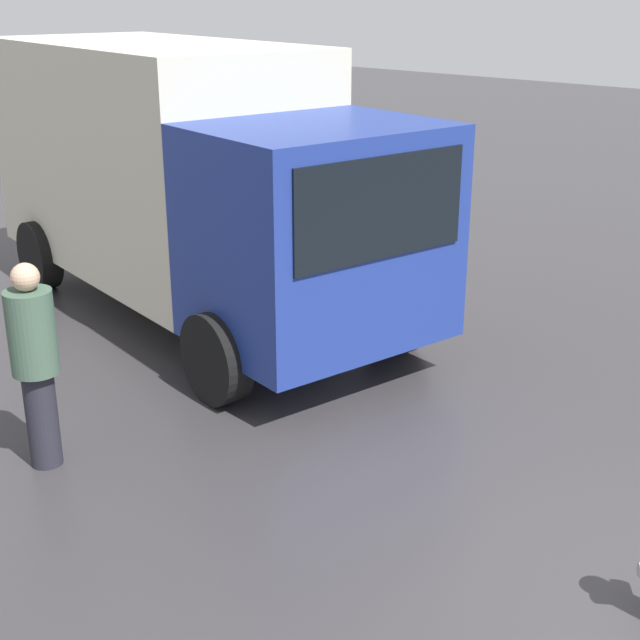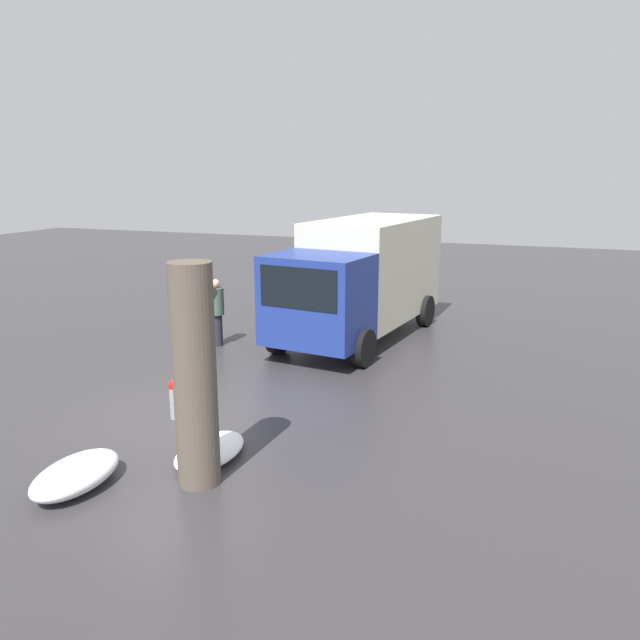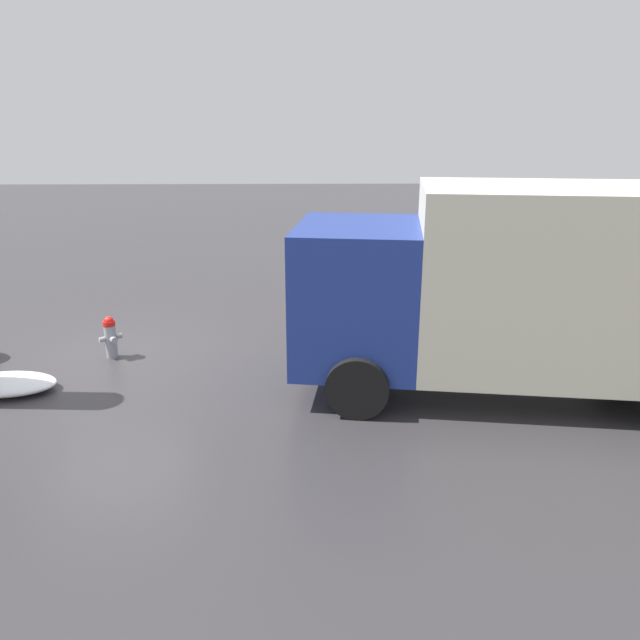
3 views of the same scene
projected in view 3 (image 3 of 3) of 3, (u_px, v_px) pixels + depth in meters
The scene contains 5 objects.
ground_plane at pixel (113, 357), 11.06m from camera, with size 60.00×60.00×0.00m, color #333033.
fire_hydrant at pixel (111, 337), 10.94m from camera, with size 0.37×0.35×0.76m.
delivery_truck at pixel (529, 286), 9.17m from camera, with size 6.85×3.31×3.14m.
pedestrian at pixel (363, 280), 12.45m from camera, with size 0.38×0.38×1.75m.
snow_pile_curbside at pixel (6, 384), 9.66m from camera, with size 1.53×0.90×0.24m.
Camera 3 is at (3.46, -10.39, 4.06)m, focal length 35.00 mm.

